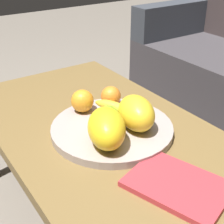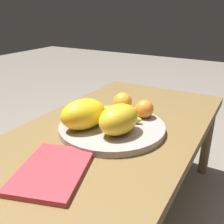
# 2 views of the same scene
# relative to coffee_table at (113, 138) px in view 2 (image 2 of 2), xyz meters

# --- Properties ---
(ground_plane) EXTENTS (8.00, 8.00, 0.00)m
(ground_plane) POSITION_rel_coffee_table_xyz_m (0.00, 0.00, -0.40)
(ground_plane) COLOR slate
(coffee_table) EXTENTS (1.18, 0.64, 0.45)m
(coffee_table) POSITION_rel_coffee_table_xyz_m (0.00, 0.00, 0.00)
(coffee_table) COLOR brown
(coffee_table) RESTS_ON ground_plane
(fruit_bowl) EXTENTS (0.40, 0.40, 0.03)m
(fruit_bowl) POSITION_rel_coffee_table_xyz_m (0.03, 0.01, 0.06)
(fruit_bowl) COLOR #A59691
(fruit_bowl) RESTS_ON coffee_table
(melon_large_front) EXTENTS (0.20, 0.17, 0.11)m
(melon_large_front) POSITION_rel_coffee_table_xyz_m (0.10, -0.06, 0.13)
(melon_large_front) COLOR yellow
(melon_large_front) RESTS_ON fruit_bowl
(melon_smaller_beside) EXTENTS (0.18, 0.15, 0.11)m
(melon_smaller_beside) POSITION_rel_coffee_table_xyz_m (0.08, 0.07, 0.12)
(melon_smaller_beside) COLOR yellow
(melon_smaller_beside) RESTS_ON fruit_bowl
(orange_front) EXTENTS (0.08, 0.08, 0.08)m
(orange_front) POSITION_rel_coffee_table_xyz_m (-0.11, -0.02, 0.11)
(orange_front) COLOR orange
(orange_front) RESTS_ON fruit_bowl
(orange_left) EXTENTS (0.07, 0.07, 0.07)m
(orange_left) POSITION_rel_coffee_table_xyz_m (-0.10, 0.09, 0.11)
(orange_left) COLOR orange
(orange_left) RESTS_ON fruit_bowl
(apple_front) EXTENTS (0.07, 0.07, 0.07)m
(apple_front) POSITION_rel_coffee_table_xyz_m (0.02, -0.00, 0.11)
(apple_front) COLOR #7DA726
(apple_front) RESTS_ON fruit_bowl
(banana_bunch) EXTENTS (0.16, 0.15, 0.06)m
(banana_bunch) POSITION_rel_coffee_table_xyz_m (-0.00, 0.05, 0.10)
(banana_bunch) COLOR yellow
(banana_bunch) RESTS_ON fruit_bowl
(magazine) EXTENTS (0.29, 0.25, 0.02)m
(magazine) POSITION_rel_coffee_table_xyz_m (0.34, 0.00, 0.05)
(magazine) COLOR #BD343C
(magazine) RESTS_ON coffee_table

